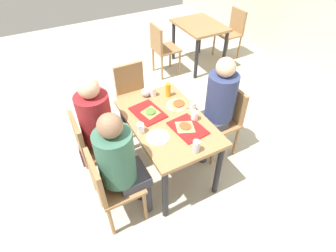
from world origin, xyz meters
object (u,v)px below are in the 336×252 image
tray_red_far (188,128)px  plastic_cup_c (153,92)px  pizza_slice_b (185,126)px  person_in_red (100,122)px  person_in_brown_jacket (121,161)px  chair_left_end (133,92)px  person_far_side (218,103)px  background_chair_far (232,30)px  plastic_cup_a (193,106)px  handbag (87,148)px  chair_near_right (109,185)px  tray_red_near (148,112)px  soda_can (196,146)px  background_chair_near (162,47)px  chair_near_left (91,145)px  paper_plate_near_edge (158,137)px  plastic_cup_b (140,128)px  main_table (168,128)px  paper_plate_center (177,105)px  chair_far_side (225,116)px  pizza_slice_c (179,104)px  plastic_cup_d (194,116)px  foil_bundle (146,92)px  pizza_slice_a (151,112)px  condiment_bottle (168,90)px

tray_red_far → plastic_cup_c: size_ratio=3.60×
tray_red_far → pizza_slice_b: pizza_slice_b is taller
person_in_red → person_in_brown_jacket: (0.57, 0.00, 0.00)m
person_in_red → person_in_brown_jacket: size_ratio=1.00×
chair_left_end → person_far_side: 1.16m
person_in_red → background_chair_far: person_in_red is taller
plastic_cup_a → handbag: plastic_cup_a is taller
chair_near_right → tray_red_near: bearing=128.1°
soda_can → background_chair_near: size_ratio=0.14×
person_far_side → pizza_slice_b: (0.18, -0.52, 0.02)m
plastic_cup_a → background_chair_near: size_ratio=0.12×
chair_near_left → paper_plate_near_edge: (0.46, 0.55, 0.25)m
chair_near_left → person_in_red: (0.00, 0.14, 0.25)m
person_in_brown_jacket → plastic_cup_b: 0.40m
chair_near_left → chair_near_right: size_ratio=1.00×
main_table → person_in_red: (-0.29, -0.61, 0.11)m
tray_red_near → plastic_cup_b: bearing=-38.5°
tray_red_near → handbag: tray_red_near is taller
handbag → background_chair_far: size_ratio=0.37×
chair_near_left → chair_left_end: same height
plastic_cup_a → person_in_brown_jacket: bearing=-71.1°
pizza_slice_b → plastic_cup_a: plastic_cup_a is taller
chair_near_right → chair_left_end: 1.45m
handbag → person_in_red: bearing=24.2°
paper_plate_center → background_chair_far: size_ratio=0.25×
person_far_side → plastic_cup_b: person_far_side is taller
chair_near_right → plastic_cup_c: 1.13m
chair_left_end → tray_red_near: bearing=-9.6°
chair_near_right → soda_can: size_ratio=7.11×
chair_far_side → chair_near_right: bearing=-79.2°
paper_plate_center → pizza_slice_c: size_ratio=0.82×
chair_far_side → main_table: bearing=-90.0°
plastic_cup_b → handbag: bearing=-145.6°
person_in_brown_jacket → plastic_cup_c: bearing=138.3°
plastic_cup_b → plastic_cup_c: (-0.49, 0.36, 0.00)m
handbag → background_chair_near: 2.18m
person_in_brown_jacket → plastic_cup_c: 0.99m
chair_left_end → plastic_cup_a: size_ratio=8.68×
plastic_cup_d → foil_bundle: size_ratio=1.00×
chair_left_end → person_in_red: bearing=-42.2°
tray_red_near → pizza_slice_a: 0.03m
pizza_slice_a → paper_plate_center: bearing=88.4°
chair_far_side → person_in_red: 1.41m
plastic_cup_d → chair_near_right: bearing=-80.1°
tray_red_near → background_chair_near: (-1.75, 1.06, -0.25)m
plastic_cup_b → background_chair_near: 2.36m
paper_plate_center → pizza_slice_b: pizza_slice_b is taller
chair_left_end → soda_can: soda_can is taller
condiment_bottle → handbag: bearing=-105.3°
tray_red_near → background_chair_far: bearing=124.8°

